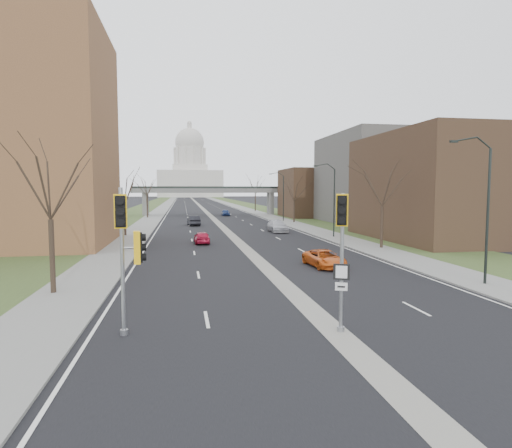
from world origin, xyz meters
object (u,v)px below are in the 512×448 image
object	(u,v)px
signal_pole_median	(342,237)
car_left_far	(194,221)
signal_pole_left	(127,240)
car_right_mid	(277,226)
car_left_near	(202,237)
car_right_far	(226,213)
car_right_near	(324,258)

from	to	relation	value
signal_pole_median	car_left_far	size ratio (longest dim) A/B	1.17
signal_pole_left	car_right_mid	distance (m)	42.15
car_left_far	car_right_mid	world-z (taller)	car_left_far
signal_pole_left	car_right_mid	size ratio (longest dim) A/B	1.09
signal_pole_left	car_left_near	size ratio (longest dim) A/B	1.50
signal_pole_median	car_right_far	world-z (taller)	signal_pole_median
car_right_mid	car_right_far	distance (m)	37.13
signal_pole_median	car_right_far	xyz separation A→B (m)	(3.20, 77.54, -3.20)
car_right_near	car_right_far	distance (m)	63.21
car_left_far	car_right_mid	distance (m)	16.67
signal_pole_left	car_left_far	world-z (taller)	signal_pole_left
signal_pole_median	car_left_far	bearing A→B (deg)	117.77
signal_pole_median	signal_pole_left	bearing A→B (deg)	-165.07
car_left_near	car_left_far	bearing A→B (deg)	-90.72
signal_pole_left	car_right_near	distance (m)	18.38
car_left_near	car_right_mid	xyz separation A→B (m)	(10.64, 10.80, 0.12)
signal_pole_left	car_left_near	bearing A→B (deg)	76.14
signal_pole_left	car_right_near	bearing A→B (deg)	40.92
signal_pole_median	car_right_near	bearing A→B (deg)	96.65
car_right_near	car_right_far	xyz separation A→B (m)	(-1.02, 63.20, 0.06)
car_left_near	car_right_mid	world-z (taller)	car_right_mid
car_left_far	car_right_near	size ratio (longest dim) A/B	1.06
signal_pole_median	car_right_mid	bearing A→B (deg)	103.92
signal_pole_left	signal_pole_median	distance (m)	8.29
signal_pole_left	signal_pole_median	size ratio (longest dim) A/B	1.04
car_right_near	car_right_mid	bearing A→B (deg)	80.25
car_left_far	car_right_near	xyz separation A→B (m)	(8.61, -38.83, -0.16)
car_left_far	car_right_mid	bearing A→B (deg)	125.00
car_right_far	car_left_near	bearing A→B (deg)	-98.04
car_left_near	car_left_far	distance (m)	23.41
signal_pole_median	car_right_far	distance (m)	77.67
signal_pole_left	car_right_mid	bearing A→B (deg)	63.77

